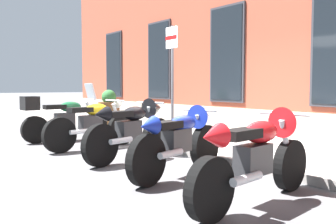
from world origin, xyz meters
name	(u,v)px	position (x,y,z in m)	size (l,w,h in m)	color
ground_plane	(175,154)	(0.00, 0.00, 0.00)	(140.00, 140.00, 0.00)	#4C4C4F
sidewalk	(230,143)	(0.00, 1.46, 0.06)	(27.44, 2.91, 0.13)	gray
motorcycle_green_touring	(62,117)	(-2.86, -1.08, 0.55)	(0.62, 2.09, 1.33)	black
motorcycle_yellow_naked	(93,124)	(-1.46, -0.95, 0.49)	(0.63, 2.14, 0.98)	black
motorcycle_black_sport	(134,127)	(0.02, -0.90, 0.57)	(0.75, 2.00, 1.04)	black
motorcycle_blue_sport	(182,137)	(1.39, -0.95, 0.54)	(0.80, 2.00, 0.98)	black
motorcycle_red_sport	(260,152)	(2.87, -1.05, 0.56)	(0.64, 2.14, 1.02)	black
parking_sign	(172,66)	(-0.83, 0.56, 1.68)	(0.36, 0.07, 2.39)	#4C4C51
barrel_planter	(109,111)	(-3.85, 0.66, 0.57)	(0.62, 0.62, 1.03)	brown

